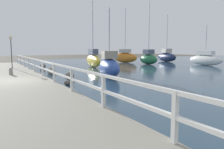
{
  "coord_description": "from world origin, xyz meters",
  "views": [
    {
      "loc": [
        -0.96,
        -13.17,
        2.04
      ],
      "look_at": [
        4.61,
        -3.17,
        0.69
      ],
      "focal_mm": 35.0,
      "sensor_mm": 36.0,
      "label": 1
    }
  ],
  "objects_px": {
    "sailboat_orange": "(125,57)",
    "sailboat_yellow": "(93,60)",
    "mooring_bollard": "(11,71)",
    "sailboat_blue": "(109,66)",
    "sailboat_navy": "(166,57)",
    "sailboat_green": "(149,58)",
    "sailboat_white": "(205,59)",
    "dock_lamp": "(11,43)"
  },
  "relations": [
    {
      "from": "sailboat_white",
      "to": "sailboat_navy",
      "type": "relative_size",
      "value": 0.66
    },
    {
      "from": "sailboat_blue",
      "to": "sailboat_orange",
      "type": "bearing_deg",
      "value": 71.7
    },
    {
      "from": "mooring_bollard",
      "to": "sailboat_blue",
      "type": "height_order",
      "value": "sailboat_blue"
    },
    {
      "from": "dock_lamp",
      "to": "sailboat_blue",
      "type": "distance_m",
      "value": 10.12
    },
    {
      "from": "dock_lamp",
      "to": "sailboat_navy",
      "type": "xyz_separation_m",
      "value": [
        23.17,
        4.64,
        -1.75
      ]
    },
    {
      "from": "sailboat_navy",
      "to": "dock_lamp",
      "type": "bearing_deg",
      "value": -154.67
    },
    {
      "from": "sailboat_green",
      "to": "mooring_bollard",
      "type": "bearing_deg",
      "value": -159.2
    },
    {
      "from": "sailboat_white",
      "to": "sailboat_blue",
      "type": "xyz_separation_m",
      "value": [
        -15.97,
        -4.34,
        0.04
      ]
    },
    {
      "from": "sailboat_orange",
      "to": "sailboat_navy",
      "type": "relative_size",
      "value": 1.08
    },
    {
      "from": "sailboat_blue",
      "to": "sailboat_navy",
      "type": "bearing_deg",
      "value": 54.32
    },
    {
      "from": "mooring_bollard",
      "to": "sailboat_green",
      "type": "bearing_deg",
      "value": 20.63
    },
    {
      "from": "dock_lamp",
      "to": "sailboat_green",
      "type": "relative_size",
      "value": 0.36
    },
    {
      "from": "mooring_bollard",
      "to": "sailboat_green",
      "type": "relative_size",
      "value": 0.06
    },
    {
      "from": "sailboat_white",
      "to": "sailboat_navy",
      "type": "height_order",
      "value": "sailboat_navy"
    },
    {
      "from": "mooring_bollard",
      "to": "sailboat_blue",
      "type": "bearing_deg",
      "value": -22.21
    },
    {
      "from": "mooring_bollard",
      "to": "sailboat_orange",
      "type": "relative_size",
      "value": 0.06
    },
    {
      "from": "dock_lamp",
      "to": "sailboat_orange",
      "type": "relative_size",
      "value": 0.37
    },
    {
      "from": "sailboat_white",
      "to": "sailboat_yellow",
      "type": "relative_size",
      "value": 0.63
    },
    {
      "from": "dock_lamp",
      "to": "sailboat_blue",
      "type": "bearing_deg",
      "value": -54.64
    },
    {
      "from": "mooring_bollard",
      "to": "dock_lamp",
      "type": "bearing_deg",
      "value": 84.62
    },
    {
      "from": "sailboat_blue",
      "to": "dock_lamp",
      "type": "bearing_deg",
      "value": 143.43
    },
    {
      "from": "sailboat_yellow",
      "to": "sailboat_navy",
      "type": "distance_m",
      "value": 15.35
    },
    {
      "from": "sailboat_blue",
      "to": "sailboat_navy",
      "type": "height_order",
      "value": "sailboat_navy"
    },
    {
      "from": "mooring_bollard",
      "to": "sailboat_white",
      "type": "bearing_deg",
      "value": 4.55
    },
    {
      "from": "sailboat_orange",
      "to": "sailboat_yellow",
      "type": "distance_m",
      "value": 8.92
    },
    {
      "from": "sailboat_blue",
      "to": "sailboat_navy",
      "type": "xyz_separation_m",
      "value": [
        17.4,
        12.76,
        0.02
      ]
    },
    {
      "from": "sailboat_green",
      "to": "sailboat_orange",
      "type": "bearing_deg",
      "value": 98.65
    },
    {
      "from": "mooring_bollard",
      "to": "sailboat_green",
      "type": "distance_m",
      "value": 18.19
    },
    {
      "from": "sailboat_white",
      "to": "sailboat_green",
      "type": "distance_m",
      "value": 7.0
    },
    {
      "from": "sailboat_orange",
      "to": "sailboat_green",
      "type": "relative_size",
      "value": 0.97
    },
    {
      "from": "sailboat_blue",
      "to": "sailboat_green",
      "type": "xyz_separation_m",
      "value": [
        10.73,
        8.98,
        0.03
      ]
    },
    {
      "from": "mooring_bollard",
      "to": "sailboat_white",
      "type": "height_order",
      "value": "sailboat_white"
    },
    {
      "from": "dock_lamp",
      "to": "sailboat_yellow",
      "type": "height_order",
      "value": "sailboat_yellow"
    },
    {
      "from": "dock_lamp",
      "to": "sailboat_orange",
      "type": "height_order",
      "value": "sailboat_orange"
    },
    {
      "from": "dock_lamp",
      "to": "sailboat_blue",
      "type": "height_order",
      "value": "sailboat_blue"
    },
    {
      "from": "sailboat_yellow",
      "to": "sailboat_white",
      "type": "bearing_deg",
      "value": -6.86
    },
    {
      "from": "mooring_bollard",
      "to": "sailboat_yellow",
      "type": "relative_size",
      "value": 0.06
    },
    {
      "from": "sailboat_blue",
      "to": "sailboat_green",
      "type": "distance_m",
      "value": 13.99
    },
    {
      "from": "mooring_bollard",
      "to": "sailboat_navy",
      "type": "bearing_deg",
      "value": 23.28
    },
    {
      "from": "sailboat_white",
      "to": "sailboat_blue",
      "type": "distance_m",
      "value": 16.55
    },
    {
      "from": "mooring_bollard",
      "to": "sailboat_navy",
      "type": "height_order",
      "value": "sailboat_navy"
    },
    {
      "from": "sailboat_yellow",
      "to": "sailboat_blue",
      "type": "height_order",
      "value": "sailboat_yellow"
    }
  ]
}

